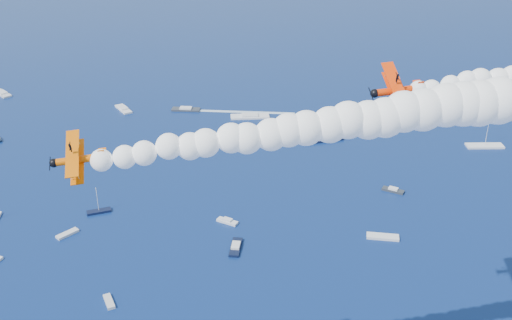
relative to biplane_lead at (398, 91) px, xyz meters
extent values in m
cube|color=#303640|center=(-33.43, 143.12, -58.74)|extent=(11.74, 5.76, 0.70)
cube|color=black|center=(-21.90, 45.44, -58.74)|extent=(4.42, 8.57, 0.70)
cube|color=silver|center=(-52.53, 27.41, -58.74)|extent=(3.28, 5.52, 0.70)
cube|color=white|center=(-58.30, 146.37, -58.74)|extent=(7.64, 10.99, 0.70)
cube|color=white|center=(-8.72, 132.82, -58.74)|extent=(15.18, 5.39, 0.70)
cube|color=white|center=(17.53, 45.72, -58.74)|extent=(8.94, 4.88, 0.70)
cube|color=white|center=(70.15, 96.61, -58.74)|extent=(13.18, 5.34, 0.70)
cube|color=silver|center=(-66.38, 57.02, -58.74)|extent=(5.97, 5.47, 0.70)
cube|color=black|center=(-59.25, 67.76, -58.74)|extent=(7.10, 3.64, 0.70)
cube|color=silver|center=(-111.12, 170.53, -58.74)|extent=(9.84, 11.40, 0.70)
cube|color=silver|center=(-23.14, 58.11, -58.74)|extent=(6.11, 5.09, 0.70)
cube|color=#2B313A|center=(28.23, 69.72, -58.74)|extent=(6.66, 5.56, 0.70)
cube|color=black|center=(15.33, 108.73, -58.74)|extent=(14.28, 6.49, 0.70)
cube|color=white|center=(-9.30, 138.23, -59.06)|extent=(37.64, 9.51, 0.04)
camera|label=1|loc=(-31.95, -85.00, 32.36)|focal=42.65mm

